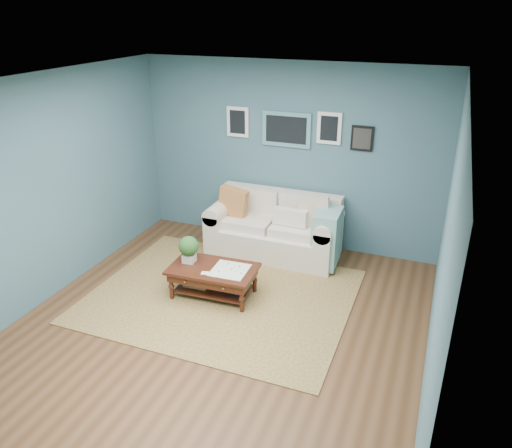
% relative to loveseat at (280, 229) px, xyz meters
% --- Properties ---
extents(room_shell, '(5.00, 5.02, 2.70)m').
position_rel_loveseat_xyz_m(room_shell, '(-0.05, -1.97, 0.96)').
color(room_shell, brown).
rests_on(room_shell, ground).
extents(area_rug, '(3.19, 2.55, 0.01)m').
position_rel_loveseat_xyz_m(area_rug, '(-0.30, -1.38, -0.40)').
color(area_rug, brown).
rests_on(area_rug, ground).
extents(loveseat, '(1.92, 0.87, 0.99)m').
position_rel_loveseat_xyz_m(loveseat, '(0.00, 0.00, 0.00)').
color(loveseat, beige).
rests_on(loveseat, ground).
extents(coffee_table, '(1.10, 0.68, 0.75)m').
position_rel_loveseat_xyz_m(coffee_table, '(-0.45, -1.40, -0.07)').
color(coffee_table, black).
rests_on(coffee_table, ground).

